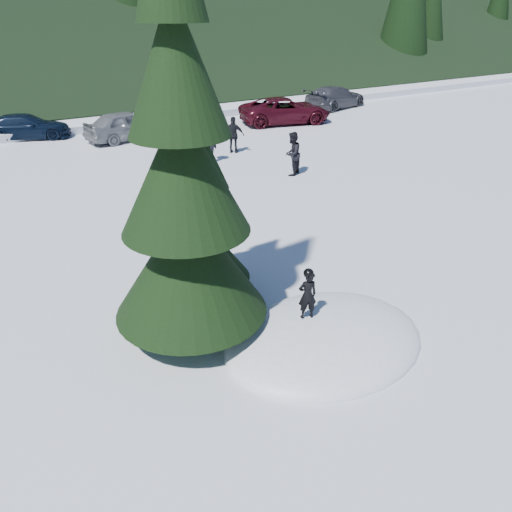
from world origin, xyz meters
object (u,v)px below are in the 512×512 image
adult_2 (209,145)px  car_3 (26,127)px  adult_0 (292,154)px  car_4 (128,125)px  child_skier (307,295)px  car_5 (187,113)px  car_6 (285,110)px  car_7 (335,97)px  adult_1 (234,135)px  spruce_short (202,213)px  spruce_tall (184,187)px

adult_2 → car_3: size_ratio=0.37×
adult_0 → car_4: 10.25m
child_skier → car_5: (6.76, 20.85, -0.35)m
adult_2 → car_3: adult_2 is taller
car_6 → car_7: 6.17m
adult_1 → car_7: adult_1 is taller
adult_2 → car_5: (2.50, 7.91, -0.15)m
adult_1 → spruce_short: bearing=96.5°
adult_2 → adult_1: bearing=179.7°
spruce_short → car_7: 25.65m
car_6 → car_5: bearing=76.5°
adult_1 → adult_2: 1.98m
spruce_short → adult_1: spruce_short is taller
child_skier → adult_2: (4.26, 12.93, -0.20)m
adult_1 → car_3: adult_1 is taller
car_7 → spruce_tall: bearing=119.4°
car_4 → car_5: (4.21, 1.82, -0.09)m
adult_2 → car_4: 6.33m
adult_0 → adult_2: (-2.10, 3.42, -0.07)m
child_skier → car_3: bearing=-66.6°
child_skier → car_7: (17.67, 20.37, -0.28)m
adult_2 → car_5: size_ratio=0.40×
car_4 → spruce_short: bearing=159.9°
spruce_short → adult_0: 10.01m
child_skier → car_5: child_skier is taller
car_5 → car_3: bearing=84.4°
child_skier → car_5: size_ratio=0.26×
adult_1 → car_5: bearing=-57.1°
adult_2 → spruce_tall: bearing=33.7°
adult_2 → car_5: adult_2 is taller
spruce_tall → car_3: size_ratio=1.96×
spruce_short → car_3: bearing=92.9°
car_3 → adult_2: bearing=-126.9°
spruce_tall → adult_1: bearing=57.2°
car_5 → car_6: car_6 is taller
spruce_tall → child_skier: size_ratio=7.94×
adult_1 → car_4: adult_1 is taller
car_4 → adult_0: bearing=-166.0°
spruce_tall → child_skier: (1.98, -1.42, -2.30)m
adult_1 → adult_2: adult_1 is taller
spruce_tall → adult_0: bearing=44.1°
car_6 → car_7: (5.74, 2.26, -0.01)m
car_3 → car_4: (4.51, -3.05, 0.13)m
spruce_short → car_5: 19.67m
car_5 → car_4: bearing=115.8°
adult_0 → car_7: size_ratio=0.35×
car_3 → car_6: (13.88, -3.97, 0.12)m
car_7 → car_3: bearing=70.4°
adult_0 → car_4: bearing=-101.4°
car_6 → car_3: bearing=88.5°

